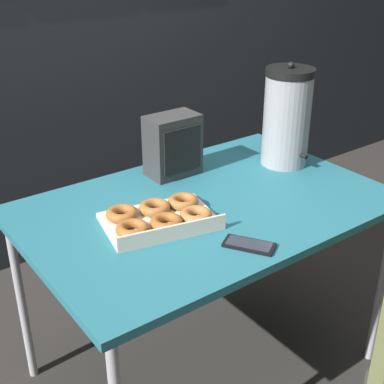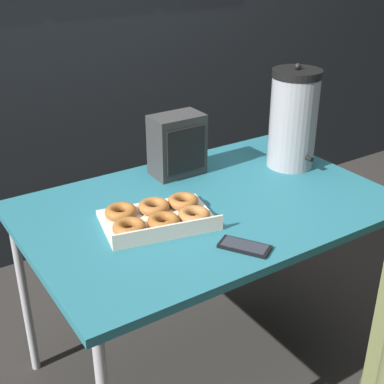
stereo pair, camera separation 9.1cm
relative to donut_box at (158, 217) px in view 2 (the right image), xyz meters
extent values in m
plane|color=#2D2B28|center=(0.21, 0.03, -0.76)|extent=(12.00, 12.00, 0.00)
cube|color=#23282D|center=(0.21, 1.23, 0.51)|extent=(6.00, 0.10, 2.54)
cube|color=#236675|center=(0.21, 0.03, -0.04)|extent=(1.23, 0.82, 0.03)
cylinder|color=#ADADB2|center=(-0.36, 0.39, -0.40)|extent=(0.03, 0.03, 0.71)
cylinder|color=#ADADB2|center=(0.78, 0.39, -0.40)|extent=(0.03, 0.03, 0.71)
cube|color=beige|center=(0.00, 0.00, -0.01)|extent=(0.39, 0.31, 0.02)
cube|color=beige|center=(-0.02, -0.11, 0.01)|extent=(0.34, 0.08, 0.04)
torus|color=#965926|center=(-0.11, -0.03, 0.01)|extent=(0.13, 0.13, 0.03)
torus|color=#935623|center=(-0.01, -0.05, 0.01)|extent=(0.12, 0.12, 0.03)
torus|color=#A66936|center=(0.09, -0.07, 0.01)|extent=(0.10, 0.10, 0.03)
torus|color=#975A27|center=(-0.09, 0.08, 0.01)|extent=(0.14, 0.14, 0.03)
torus|color=#9D602D|center=(0.01, 0.05, 0.01)|extent=(0.13, 0.13, 0.03)
torus|color=#9B5E2B|center=(0.11, 0.03, 0.01)|extent=(0.14, 0.14, 0.03)
cylinder|color=#939399|center=(0.67, 0.12, 0.15)|extent=(0.18, 0.18, 0.35)
cylinder|color=black|center=(0.67, 0.12, 0.34)|extent=(0.19, 0.19, 0.03)
sphere|color=black|center=(0.67, 0.12, 0.37)|extent=(0.03, 0.03, 0.03)
cylinder|color=black|center=(0.67, 0.03, 0.04)|extent=(0.02, 0.05, 0.02)
cube|color=black|center=(0.14, -0.27, -0.02)|extent=(0.14, 0.16, 0.01)
cube|color=#2D333D|center=(0.14, -0.27, -0.01)|extent=(0.12, 0.14, 0.00)
cube|color=#333333|center=(0.25, 0.30, 0.09)|extent=(0.20, 0.12, 0.23)
cube|color=black|center=(0.25, 0.23, 0.09)|extent=(0.16, 0.01, 0.17)
camera|label=1|loc=(-0.80, -1.25, 0.82)|focal=50.00mm
camera|label=2|loc=(-0.72, -1.31, 0.82)|focal=50.00mm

